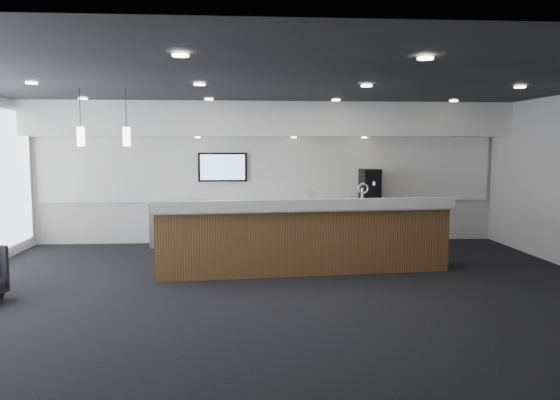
{
  "coord_description": "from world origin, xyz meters",
  "views": [
    {
      "loc": [
        -0.65,
        -7.88,
        2.11
      ],
      "look_at": [
        0.04,
        1.3,
        1.19
      ],
      "focal_mm": 35.0,
      "sensor_mm": 36.0,
      "label": 1
    }
  ],
  "objects": [
    {
      "name": "ground",
      "position": [
        0.0,
        0.0,
        0.0
      ],
      "size": [
        10.0,
        10.0,
        0.0
      ],
      "primitive_type": "plane",
      "color": "black",
      "rests_on": "ground"
    },
    {
      "name": "ceiling",
      "position": [
        0.0,
        0.0,
        3.0
      ],
      "size": [
        10.0,
        8.0,
        0.02
      ],
      "primitive_type": "cube",
      "color": "black",
      "rests_on": "back_wall"
    },
    {
      "name": "back_wall",
      "position": [
        0.0,
        4.0,
        1.5
      ],
      "size": [
        10.0,
        0.02,
        3.0
      ],
      "primitive_type": "cube",
      "color": "silver",
      "rests_on": "ground"
    },
    {
      "name": "soffit_bulkhead",
      "position": [
        0.0,
        3.55,
        2.65
      ],
      "size": [
        10.0,
        0.9,
        0.7
      ],
      "primitive_type": "cube",
      "color": "white",
      "rests_on": "back_wall"
    },
    {
      "name": "alcove_panel",
      "position": [
        0.0,
        3.97,
        1.6
      ],
      "size": [
        9.8,
        0.06,
        1.4
      ],
      "primitive_type": "cube",
      "color": "white",
      "rests_on": "back_wall"
    },
    {
      "name": "back_credenza",
      "position": [
        -0.0,
        3.64,
        0.48
      ],
      "size": [
        5.06,
        0.66,
        0.95
      ],
      "color": "#9DA1A6",
      "rests_on": "ground"
    },
    {
      "name": "wall_tv",
      "position": [
        -1.0,
        3.91,
        1.65
      ],
      "size": [
        1.05,
        0.08,
        0.62
      ],
      "color": "black",
      "rests_on": "back_wall"
    },
    {
      "name": "pendant_left",
      "position": [
        -2.4,
        0.8,
        2.25
      ],
      "size": [
        0.12,
        0.12,
        0.3
      ],
      "primitive_type": "cylinder",
      "color": "#F5E3BF",
      "rests_on": "ceiling"
    },
    {
      "name": "pendant_right",
      "position": [
        -3.1,
        0.8,
        2.25
      ],
      "size": [
        0.12,
        0.12,
        0.3
      ],
      "primitive_type": "cylinder",
      "color": "#F5E3BF",
      "rests_on": "ceiling"
    },
    {
      "name": "ceiling_can_lights",
      "position": [
        0.0,
        0.0,
        2.97
      ],
      "size": [
        7.0,
        5.0,
        0.02
      ],
      "primitive_type": null,
      "color": "white",
      "rests_on": "ceiling"
    },
    {
      "name": "service_counter",
      "position": [
        0.42,
        1.05,
        0.58
      ],
      "size": [
        4.97,
        1.24,
        1.49
      ],
      "rotation": [
        0.0,
        0.0,
        0.09
      ],
      "color": "#4E301A",
      "rests_on": "ground"
    },
    {
      "name": "coffee_machine",
      "position": [
        2.16,
        3.65,
        1.28
      ],
      "size": [
        0.42,
        0.52,
        0.66
      ],
      "rotation": [
        0.0,
        0.0,
        0.11
      ],
      "color": "black",
      "rests_on": "back_credenza"
    },
    {
      "name": "info_sign_left",
      "position": [
        0.57,
        3.53,
        1.05
      ],
      "size": [
        0.15,
        0.06,
        0.2
      ],
      "primitive_type": "cube",
      "rotation": [
        0.0,
        0.0,
        -0.31
      ],
      "color": "silver",
      "rests_on": "back_credenza"
    },
    {
      "name": "info_sign_right",
      "position": [
        0.87,
        3.53,
        1.06
      ],
      "size": [
        0.16,
        0.02,
        0.22
      ],
      "primitive_type": "cube",
      "rotation": [
        0.0,
        0.0,
        0.01
      ],
      "color": "silver",
      "rests_on": "back_credenza"
    },
    {
      "name": "cup_0",
      "position": [
        1.69,
        3.52,
        1.0
      ],
      "size": [
        0.1,
        0.1,
        0.09
      ],
      "primitive_type": "imported",
      "color": "white",
      "rests_on": "back_credenza"
    },
    {
      "name": "cup_1",
      "position": [
        1.55,
        3.52,
        1.0
      ],
      "size": [
        0.14,
        0.14,
        0.09
      ],
      "primitive_type": "imported",
      "rotation": [
        0.0,
        0.0,
        0.65
      ],
      "color": "white",
      "rests_on": "back_credenza"
    },
    {
      "name": "cup_2",
      "position": [
        1.41,
        3.52,
        1.0
      ],
      "size": [
        0.12,
        0.12,
        0.09
      ],
      "primitive_type": "imported",
      "rotation": [
        0.0,
        0.0,
        1.29
      ],
      "color": "white",
      "rests_on": "back_credenza"
    },
    {
      "name": "cup_3",
      "position": [
        1.27,
        3.52,
        1.0
      ],
      "size": [
        0.13,
        0.13,
        0.09
      ],
      "primitive_type": "imported",
      "rotation": [
        0.0,
        0.0,
        1.94
      ],
      "color": "white",
      "rests_on": "back_credenza"
    }
  ]
}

